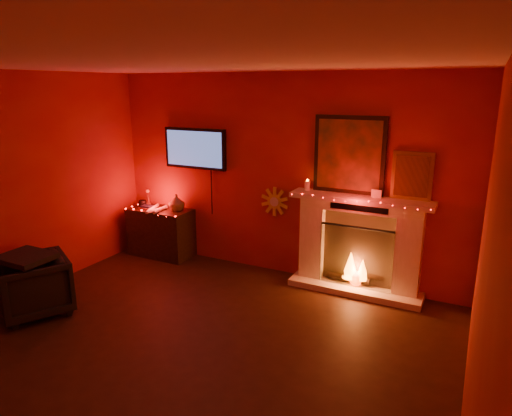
% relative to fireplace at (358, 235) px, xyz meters
% --- Properties ---
extents(room, '(5.00, 5.00, 5.00)m').
position_rel_fireplace_xyz_m(room, '(-1.14, -2.39, 0.63)').
color(room, black).
rests_on(room, ground).
extents(floor, '(5.00, 5.00, 0.00)m').
position_rel_fireplace_xyz_m(floor, '(-1.14, -2.39, -0.72)').
color(floor, black).
rests_on(floor, ground).
extents(fireplace, '(1.72, 0.40, 2.18)m').
position_rel_fireplace_xyz_m(fireplace, '(0.00, 0.00, 0.00)').
color(fireplace, silver).
rests_on(fireplace, floor).
extents(tv, '(1.00, 0.07, 1.24)m').
position_rel_fireplace_xyz_m(tv, '(-2.44, 0.06, 0.92)').
color(tv, black).
rests_on(tv, room).
extents(sunburst_clock, '(0.40, 0.03, 0.40)m').
position_rel_fireplace_xyz_m(sunburst_clock, '(-1.19, 0.09, 0.28)').
color(sunburst_clock, gold).
rests_on(sunburst_clock, room).
extents(console_table, '(0.96, 0.56, 0.98)m').
position_rel_fireplace_xyz_m(console_table, '(-2.98, -0.13, -0.33)').
color(console_table, black).
rests_on(console_table, floor).
extents(armchair, '(0.98, 0.99, 0.67)m').
position_rel_fireplace_xyz_m(armchair, '(-3.09, -2.27, -0.39)').
color(armchair, black).
rests_on(armchair, floor).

